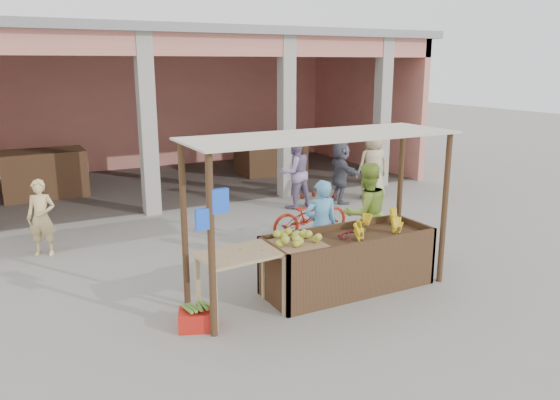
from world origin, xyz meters
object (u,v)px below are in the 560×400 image
red_crate (198,319)px  vendor_green (366,211)px  fruit_stall (348,264)px  vendor_blue (321,222)px  motorcycle (310,215)px  side_table (241,263)px

red_crate → vendor_green: vendor_green is taller
fruit_stall → vendor_blue: size_ratio=1.59×
vendor_blue → fruit_stall: bearing=99.6°
vendor_green → motorcycle: bearing=-80.0°
fruit_stall → red_crate: fruit_stall is taller
red_crate → vendor_green: 3.62m
side_table → vendor_blue: bearing=21.1°
side_table → motorcycle: size_ratio=0.68×
red_crate → vendor_green: bearing=37.4°
side_table → vendor_blue: (1.85, 0.93, 0.06)m
side_table → motorcycle: (2.59, 2.50, -0.30)m
fruit_stall → vendor_green: size_ratio=1.42×
vendor_green → red_crate: bearing=21.5°
fruit_stall → red_crate: bearing=-176.0°
fruit_stall → vendor_blue: bearing=86.5°
fruit_stall → motorcycle: motorcycle is taller
vendor_green → motorcycle: (-0.14, 1.61, -0.46)m
red_crate → fruit_stall: bearing=25.0°
side_table → motorcycle: bearing=38.5°
red_crate → vendor_green: size_ratio=0.27×
red_crate → vendor_blue: (2.52, 1.04, 0.69)m
vendor_blue → vendor_green: size_ratio=0.89×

